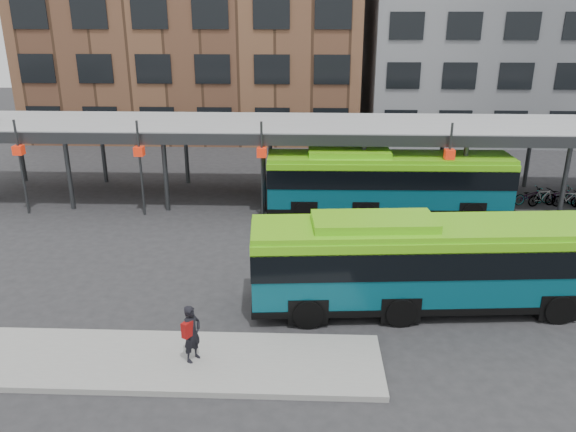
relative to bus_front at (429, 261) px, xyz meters
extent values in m
plane|color=#28282B|center=(-3.41, -0.73, -1.74)|extent=(120.00, 120.00, 0.00)
cube|color=gray|center=(-8.91, -3.73, -1.65)|extent=(14.00, 3.00, 0.18)
cube|color=#999B9E|center=(-3.41, 12.27, 2.26)|extent=(40.00, 6.00, 0.35)
cube|color=#383A3D|center=(-3.41, 9.27, 2.11)|extent=(40.00, 0.15, 0.55)
cylinder|color=#383A3D|center=(-21.41, 14.77, 0.16)|extent=(0.24, 0.24, 3.80)
cylinder|color=#383A3D|center=(-16.41, 9.77, 0.16)|extent=(0.24, 0.24, 3.80)
cylinder|color=#383A3D|center=(-16.41, 14.77, 0.16)|extent=(0.24, 0.24, 3.80)
cylinder|color=#383A3D|center=(-11.41, 9.77, 0.16)|extent=(0.24, 0.24, 3.80)
cylinder|color=#383A3D|center=(-11.41, 14.77, 0.16)|extent=(0.24, 0.24, 3.80)
cylinder|color=#383A3D|center=(-6.41, 9.77, 0.16)|extent=(0.24, 0.24, 3.80)
cylinder|color=#383A3D|center=(-6.41, 14.77, 0.16)|extent=(0.24, 0.24, 3.80)
cylinder|color=#383A3D|center=(-1.41, 9.77, 0.16)|extent=(0.24, 0.24, 3.80)
cylinder|color=#383A3D|center=(-1.41, 14.77, 0.16)|extent=(0.24, 0.24, 3.80)
cylinder|color=#383A3D|center=(3.59, 9.77, 0.16)|extent=(0.24, 0.24, 3.80)
cylinder|color=#383A3D|center=(3.59, 14.77, 0.16)|extent=(0.24, 0.24, 3.80)
cylinder|color=#383A3D|center=(8.59, 9.77, 0.16)|extent=(0.24, 0.24, 3.80)
cylinder|color=#383A3D|center=(8.59, 14.77, 0.16)|extent=(0.24, 0.24, 3.80)
cylinder|color=#383A3D|center=(-18.41, 8.97, 0.66)|extent=(0.12, 0.12, 4.80)
cube|color=red|center=(-18.41, 8.97, 1.56)|extent=(0.45, 0.45, 0.45)
cylinder|color=#383A3D|center=(-12.41, 8.97, 0.66)|extent=(0.12, 0.12, 4.80)
cube|color=red|center=(-12.41, 8.97, 1.56)|extent=(0.45, 0.45, 0.45)
cylinder|color=#383A3D|center=(-6.41, 8.97, 0.66)|extent=(0.12, 0.12, 4.80)
cube|color=red|center=(-6.41, 8.97, 1.56)|extent=(0.45, 0.45, 0.45)
cylinder|color=#383A3D|center=(2.59, 8.97, 0.66)|extent=(0.12, 0.12, 4.80)
cube|color=red|center=(2.59, 8.97, 1.56)|extent=(0.45, 0.45, 0.45)
cube|color=slate|center=(12.59, 31.27, 8.26)|extent=(24.00, 14.00, 20.00)
cube|color=#084B5C|center=(0.05, 0.00, -0.13)|extent=(12.22, 3.42, 2.51)
cube|color=black|center=(0.05, 0.00, 0.37)|extent=(12.27, 3.48, 0.95)
cube|color=#68CC14|center=(0.05, 0.00, 1.23)|extent=(12.21, 3.32, 0.20)
cube|color=#68CC14|center=(-1.96, -0.15, 1.43)|extent=(4.15, 2.11, 0.35)
cube|color=black|center=(0.05, 0.00, -1.27)|extent=(12.28, 3.48, 0.24)
cylinder|color=black|center=(4.15, -0.92, -1.24)|extent=(1.03, 0.38, 1.01)
cylinder|color=black|center=(3.96, 1.53, -1.24)|extent=(1.03, 0.38, 1.01)
cylinder|color=black|center=(-1.06, -1.31, -1.24)|extent=(1.03, 0.38, 1.01)
cylinder|color=black|center=(-1.25, 1.14, -1.24)|extent=(1.03, 0.38, 1.01)
cylinder|color=black|center=(-4.07, -1.54, -1.24)|extent=(1.03, 0.38, 1.01)
cylinder|color=black|center=(-4.25, 0.91, -1.24)|extent=(1.03, 0.38, 1.01)
cube|color=#084B5C|center=(-0.15, 9.72, -0.14)|extent=(12.04, 2.73, 2.50)
cube|color=black|center=(-0.15, 9.72, 0.36)|extent=(12.09, 2.79, 0.95)
cube|color=#68CC14|center=(-0.15, 9.72, 1.21)|extent=(12.04, 2.63, 0.20)
cube|color=#68CC14|center=(-2.15, 9.68, 1.41)|extent=(4.03, 1.88, 0.35)
cube|color=black|center=(-0.15, 9.72, -1.27)|extent=(12.10, 2.79, 0.24)
cylinder|color=black|center=(3.87, 8.58, -1.24)|extent=(1.01, 0.32, 1.00)
cylinder|color=black|center=(3.82, 11.02, -1.24)|extent=(1.01, 0.32, 1.00)
cylinder|color=black|center=(-1.33, 8.48, -1.24)|extent=(1.01, 0.32, 1.00)
cylinder|color=black|center=(-1.37, 10.92, -1.24)|extent=(1.01, 0.32, 1.00)
cylinder|color=black|center=(-4.33, 8.42, -1.24)|extent=(1.01, 0.32, 1.00)
cylinder|color=black|center=(-4.37, 10.86, -1.24)|extent=(1.01, 0.32, 1.00)
imported|color=black|center=(-7.38, -3.74, -0.69)|extent=(0.67, 0.75, 1.73)
cube|color=maroon|center=(-7.47, -3.89, -0.46)|extent=(0.32, 0.37, 0.46)
imported|color=slate|center=(7.65, 11.43, -1.27)|extent=(1.90, 1.09, 0.94)
imported|color=slate|center=(8.23, 11.17, -1.25)|extent=(1.71, 0.86, 0.99)
imported|color=slate|center=(9.26, 11.61, -1.26)|extent=(1.85, 0.70, 0.96)
imported|color=slate|center=(9.49, 11.05, -1.27)|extent=(1.59, 0.55, 0.94)
camera|label=1|loc=(-4.09, -17.50, 7.91)|focal=35.00mm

